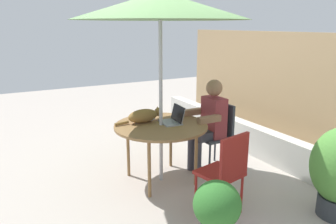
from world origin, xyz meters
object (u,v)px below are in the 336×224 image
Objects in this scene: patio_table at (161,129)px; person_seated at (209,120)px; potted_plant_by_chair at (217,214)px; chair_empty at (226,168)px; patio_umbrella at (160,6)px; laptop at (174,118)px; chair_occupied at (218,130)px; cat at (145,116)px.

person_seated is (0.00, 0.73, 0.01)m from patio_table.
person_seated is 1.82m from potted_plant_by_chair.
potted_plant_by_chair is at bearing -44.85° from chair_empty.
patio_umbrella is 7.12× the size of laptop.
chair_occupied is at bearing 90.00° from patio_umbrella.
laptop is 0.46× the size of potted_plant_by_chair.
chair_occupied is 2.80× the size of laptop.
potted_plant_by_chair is (1.50, -0.26, -1.73)m from patio_umbrella.
patio_umbrella is 3.28× the size of potted_plant_by_chair.
cat is (-0.20, -0.86, 0.12)m from person_seated.
patio_table is 1.65× the size of potted_plant_by_chair.
laptop reaches higher than patio_table.
patio_umbrella is 1.61m from person_seated.
potted_plant_by_chair is (1.50, -0.45, -0.40)m from laptop.
patio_table is at bearing 0.00° from patio_umbrella.
chair_empty is 0.67m from potted_plant_by_chair.
chair_empty is (1.03, 0.21, -1.61)m from patio_umbrella.
person_seated reaches higher than potted_plant_by_chair.
chair_occupied is 0.23m from person_seated.
chair_occupied is at bearing 146.45° from chair_empty.
chair_empty is at bearing 135.15° from potted_plant_by_chair.
patio_table is at bearing -168.61° from chair_empty.
cat reaches higher than patio_table.
person_seated reaches higher than cat.
chair_empty is 2.80× the size of laptop.
chair_empty is 1.38× the size of cat.
patio_table is at bearing 31.69° from cat.
cat reaches higher than chair_empty.
patio_umbrella is at bearing -90.00° from person_seated.
chair_occupied is at bearing 90.00° from patio_table.
patio_umbrella is at bearing 31.69° from cat.
potted_plant_by_chair is (1.50, -0.99, -0.29)m from person_seated.
laptop is at bearing -178.96° from chair_empty.
chair_occupied and chair_empty have the same top height.
chair_occupied is 1.24m from chair_empty.
cat is (-0.20, -1.02, 0.29)m from chair_occupied.
cat is at bearing -164.91° from chair_empty.
chair_occupied is (0.00, 0.89, -1.61)m from patio_umbrella.
potted_plant_by_chair is at bearing -9.76° from patio_umbrella.
patio_table is 0.90m from chair_occupied.
patio_table is 1.06m from chair_empty.
cat is (-0.20, -0.31, 0.02)m from laptop.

